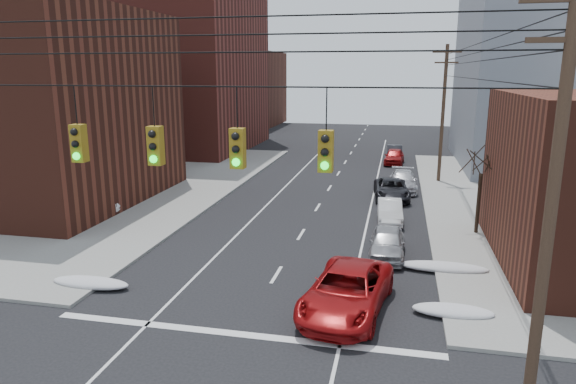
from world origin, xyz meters
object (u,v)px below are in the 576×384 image
at_px(lot_car_a, 87,202).
at_px(lot_car_d, 105,176).
at_px(parked_car_f, 395,152).
at_px(lot_car_b, 146,173).
at_px(red_pickup, 347,291).
at_px(parked_car_e, 394,156).
at_px(lot_car_c, 34,199).
at_px(parked_car_b, 390,211).
at_px(parked_car_a, 387,243).
at_px(parked_car_d, 403,181).
at_px(parked_car_c, 391,189).

distance_m(lot_car_a, lot_car_d, 8.29).
bearing_deg(parked_car_f, lot_car_b, -141.25).
relative_size(red_pickup, lot_car_b, 1.12).
bearing_deg(lot_car_b, parked_car_e, -36.52).
bearing_deg(parked_car_f, lot_car_c, -132.16).
bearing_deg(red_pickup, lot_car_a, 158.06).
bearing_deg(lot_car_a, parked_car_f, -51.25).
xyz_separation_m(parked_car_e, lot_car_b, (-19.62, -13.52, 0.15)).
relative_size(parked_car_e, lot_car_b, 0.82).
bearing_deg(parked_car_b, parked_car_a, -93.67).
xyz_separation_m(parked_car_a, lot_car_d, (-22.29, 11.30, 0.13)).
relative_size(parked_car_e, lot_car_a, 1.03).
relative_size(lot_car_a, lot_car_d, 1.04).
bearing_deg(lot_car_b, parked_car_b, -90.18).
distance_m(red_pickup, parked_car_d, 21.44).
height_order(parked_car_f, lot_car_a, lot_car_a).
xyz_separation_m(red_pickup, lot_car_d, (-20.94, 17.68, 0.02)).
xyz_separation_m(lot_car_a, lot_car_b, (-0.70, 9.26, 0.04)).
height_order(parked_car_f, lot_car_b, lot_car_b).
height_order(parked_car_d, parked_car_f, parked_car_d).
bearing_deg(lot_car_b, lot_car_a, -156.75).
bearing_deg(red_pickup, parked_car_b, 91.85).
relative_size(parked_car_a, parked_car_d, 0.83).
bearing_deg(lot_car_b, parked_car_c, -73.94).
bearing_deg(lot_car_d, lot_car_a, -146.95).
height_order(parked_car_d, lot_car_b, lot_car_b).
bearing_deg(lot_car_d, parked_car_c, -79.10).
bearing_deg(parked_car_c, lot_car_d, 176.70).
height_order(parked_car_c, parked_car_f, parked_car_f).
bearing_deg(parked_car_c, lot_car_b, 172.01).
distance_m(parked_car_b, parked_car_c, 5.81).
bearing_deg(parked_car_b, parked_car_c, 86.33).
distance_m(red_pickup, parked_car_e, 32.91).
bearing_deg(red_pickup, parked_car_f, 95.80).
height_order(red_pickup, parked_car_b, red_pickup).
distance_m(red_pickup, parked_car_a, 6.52).
bearing_deg(parked_car_d, red_pickup, -96.53).
xyz_separation_m(red_pickup, parked_car_e, (1.35, 32.89, -0.08)).
height_order(parked_car_b, lot_car_c, lot_car_c).
bearing_deg(parked_car_d, parked_car_f, 92.47).
xyz_separation_m(parked_car_d, parked_car_f, (-0.81, 14.40, -0.02)).
distance_m(parked_car_f, lot_car_d, 28.68).
xyz_separation_m(red_pickup, parked_car_c, (1.35, 18.39, -0.12)).
xyz_separation_m(parked_car_a, parked_car_b, (0.00, 6.20, -0.06)).
distance_m(parked_car_b, parked_car_d, 8.80).
distance_m(parked_car_e, lot_car_b, 23.83).
xyz_separation_m(lot_car_c, lot_car_d, (0.27, 7.82, -0.04)).
bearing_deg(parked_car_a, lot_car_c, 171.68).
bearing_deg(lot_car_d, parked_car_f, -41.92).
bearing_deg(parked_car_a, parked_car_b, 90.45).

